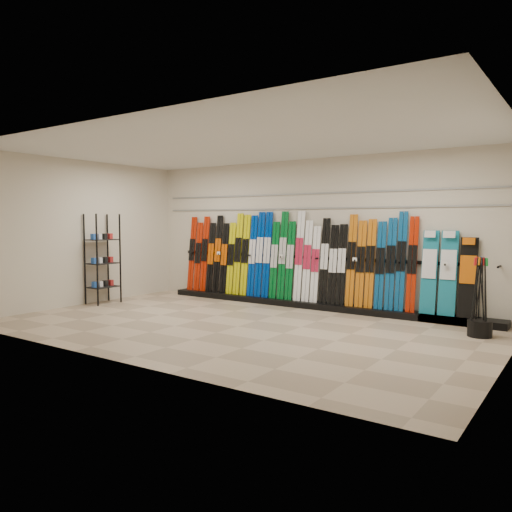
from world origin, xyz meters
The scene contains 13 objects.
floor centered at (0.00, 0.00, 0.00)m, with size 8.00×8.00×0.00m, color gray.
back_wall centered at (0.00, 2.50, 1.50)m, with size 8.00×8.00×0.00m, color beige.
left_wall centered at (-4.00, 0.00, 1.50)m, with size 5.00×5.00×0.00m, color beige.
right_wall centered at (4.00, 0.00, 1.50)m, with size 5.00×5.00×0.00m, color beige.
ceiling centered at (0.00, 0.00, 3.00)m, with size 8.00×8.00×0.00m, color silver.
ski_rack_base centered at (0.22, 2.28, 0.06)m, with size 8.00×0.40×0.12m, color black.
skis centered at (-0.45, 2.33, 0.96)m, with size 5.38×0.23×1.83m.
snowboards centered at (2.77, 2.35, 0.83)m, with size 0.92×0.23×1.46m.
accessory_rack centered at (-3.75, 0.29, 0.95)m, with size 0.40×0.60×1.89m, color black.
pole_bin centered at (3.45, 1.48, 0.12)m, with size 0.36×0.36×0.25m, color black.
ski_poles centered at (3.44, 1.49, 0.61)m, with size 0.25×0.31×1.18m.
slatwall_rail_0 centered at (0.00, 2.48, 2.00)m, with size 7.60×0.02×0.03m, color gray.
slatwall_rail_1 centered at (0.00, 2.48, 2.30)m, with size 7.60×0.02×0.03m, color gray.
Camera 1 is at (4.84, -6.55, 1.74)m, focal length 35.00 mm.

